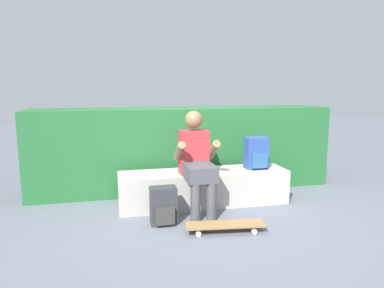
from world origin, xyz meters
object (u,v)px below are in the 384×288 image
object	(u,v)px
person_skater	(196,159)
backpack_on_bench	(256,153)
bench_main	(204,188)
skateboard_near_person	(225,225)
backpack_on_ground	(163,206)

from	to	relation	value
person_skater	backpack_on_bench	world-z (taller)	person_skater
bench_main	backpack_on_bench	size ratio (longest dim) A/B	5.21
bench_main	backpack_on_bench	xyz separation A→B (m)	(0.69, -0.01, 0.41)
person_skater	skateboard_near_person	xyz separation A→B (m)	(0.14, -0.65, -0.55)
skateboard_near_person	backpack_on_bench	distance (m)	1.23
person_skater	backpack_on_bench	xyz separation A→B (m)	(0.83, 0.21, -0.01)
person_skater	bench_main	bearing A→B (deg)	55.84
skateboard_near_person	backpack_on_ground	bearing A→B (deg)	147.68
person_skater	backpack_on_ground	bearing A→B (deg)	-146.02
person_skater	backpack_on_ground	size ratio (longest dim) A/B	2.93
skateboard_near_person	person_skater	bearing A→B (deg)	101.87
backpack_on_bench	backpack_on_ground	xyz separation A→B (m)	(-1.27, -0.50, -0.42)
bench_main	skateboard_near_person	world-z (taller)	bench_main
bench_main	backpack_on_bench	world-z (taller)	backpack_on_bench
person_skater	backpack_on_bench	distance (m)	0.86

